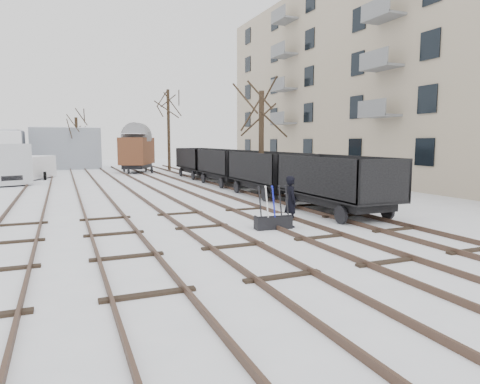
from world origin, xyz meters
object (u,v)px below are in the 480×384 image
Objects in this scene: ground_frame at (273,221)px; worker at (291,201)px; box_van_wagon at (137,150)px; panel_van at (33,167)px; freight_wagon_a at (336,192)px.

ground_frame is 0.98m from worker.
box_van_wagon reaches higher than worker.
box_van_wagon is 1.21× the size of panel_van.
ground_frame is at bearing -46.33° from panel_van.
ground_frame is 0.82× the size of worker.
box_van_wagon reaches higher than panel_van.
ground_frame is 26.21m from panel_van.
freight_wagon_a reaches higher than ground_frame.
freight_wagon_a reaches higher than worker.
panel_van is (-8.83, 24.67, 0.67)m from ground_frame.
box_van_wagon is at bearing 47.96° from panel_van.
freight_wagon_a is at bearing -58.22° from box_van_wagon.
worker is 0.33× the size of box_van_wagon.
ground_frame is 0.25× the size of freight_wagon_a.
panel_van is (-9.58, 24.57, 0.04)m from worker.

